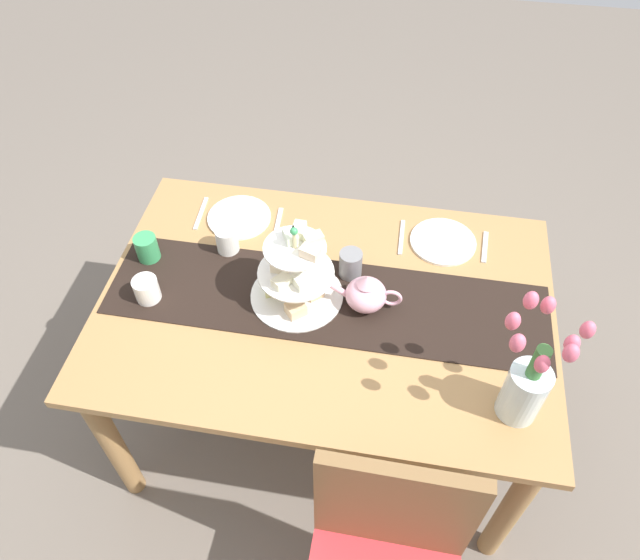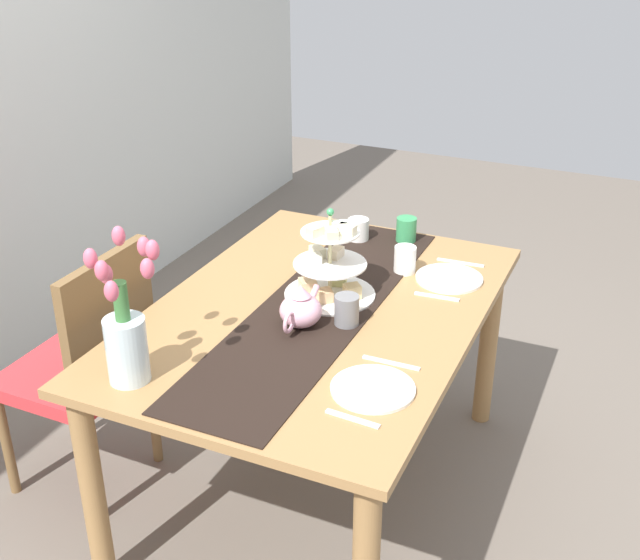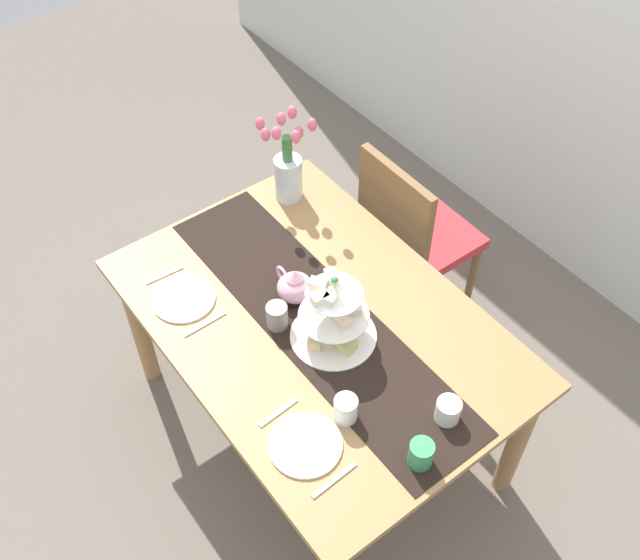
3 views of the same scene
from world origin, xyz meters
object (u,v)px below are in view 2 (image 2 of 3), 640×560
(fork_right, at_px, (437,297))
(mug_white_text, at_px, (405,260))
(dining_table, at_px, (318,336))
(dinner_plate_left, at_px, (373,389))
(cream_jug, at_px, (358,230))
(mug_orange, at_px, (406,230))
(chair_left, at_px, (88,362))
(fork_left, at_px, (352,419))
(dinner_plate_right, at_px, (449,278))
(tulip_vase, at_px, (126,332))
(tiered_cake_stand, at_px, (330,268))
(mug_grey, at_px, (347,310))
(knife_right, at_px, (460,263))
(teapot, at_px, (301,309))
(knife_left, at_px, (391,363))

(fork_right, relative_size, mug_white_text, 1.58)
(dining_table, relative_size, dinner_plate_left, 6.33)
(cream_jug, height_order, mug_orange, mug_orange)
(chair_left, xyz_separation_m, dinner_plate_left, (-0.08, -1.05, 0.23))
(fork_left, distance_m, dinner_plate_right, 0.88)
(tulip_vase, bearing_deg, tiered_cake_stand, -23.65)
(dinner_plate_left, height_order, mug_orange, mug_orange)
(tulip_vase, xyz_separation_m, fork_right, (0.81, -0.62, -0.15))
(tiered_cake_stand, bearing_deg, mug_grey, -141.44)
(tiered_cake_stand, distance_m, mug_white_text, 0.32)
(knife_right, bearing_deg, teapot, 153.28)
(dinner_plate_right, height_order, fork_right, dinner_plate_right)
(tulip_vase, xyz_separation_m, knife_left, (0.37, -0.62, -0.15))
(teapot, relative_size, tulip_vase, 0.58)
(dinner_plate_left, xyz_separation_m, mug_grey, (0.30, 0.20, 0.05))
(tulip_vase, height_order, mug_white_text, tulip_vase)
(chair_left, distance_m, mug_grey, 0.92)
(tulip_vase, xyz_separation_m, dinner_plate_right, (0.96, -0.62, -0.14))
(teapot, height_order, cream_jug, teapot)
(fork_right, bearing_deg, teapot, 137.60)
(dining_table, xyz_separation_m, dinner_plate_right, (0.37, -0.33, 0.11))
(knife_left, distance_m, mug_white_text, 0.61)
(teapot, relative_size, fork_left, 1.59)
(chair_left, xyz_separation_m, dinner_plate_right, (0.65, -1.05, 0.23))
(fork_right, bearing_deg, dinner_plate_left, 180.00)
(knife_right, bearing_deg, dining_table, 147.95)
(tiered_cake_stand, distance_m, fork_right, 0.37)
(tiered_cake_stand, bearing_deg, fork_left, -151.61)
(dining_table, xyz_separation_m, dinner_plate_left, (-0.36, -0.33, 0.11))
(tiered_cake_stand, distance_m, mug_grey, 0.21)
(fork_right, bearing_deg, mug_white_text, 48.64)
(knife_left, relative_size, dinner_plate_right, 0.74)
(tiered_cake_stand, xyz_separation_m, dinner_plate_right, (0.28, -0.33, -0.10))
(fork_left, distance_m, mug_white_text, 0.89)
(tulip_vase, height_order, mug_grey, tulip_vase)
(cream_jug, bearing_deg, mug_orange, -70.30)
(fork_right, bearing_deg, knife_left, 180.00)
(fork_right, height_order, mug_white_text, mug_white_text)
(dinner_plate_right, distance_m, mug_white_text, 0.17)
(chair_left, distance_m, knife_right, 1.34)
(cream_jug, relative_size, knife_left, 0.50)
(mug_white_text, bearing_deg, knife_right, -47.01)
(mug_orange, bearing_deg, knife_left, -164.00)
(chair_left, bearing_deg, dinner_plate_left, -94.55)
(mug_white_text, height_order, mug_orange, same)
(teapot, bearing_deg, tulip_vase, 146.79)
(mug_grey, bearing_deg, teapot, 118.13)
(tulip_vase, bearing_deg, cream_jug, -10.42)
(teapot, distance_m, tulip_vase, 0.55)
(tulip_vase, relative_size, mug_white_text, 4.32)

